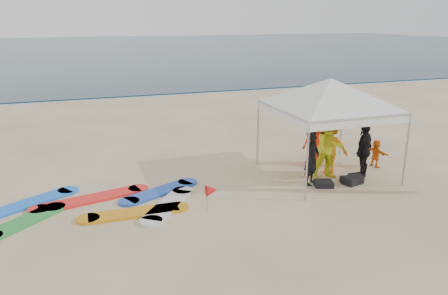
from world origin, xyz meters
TOP-DOWN VIEW (x-y plane):
  - ground at (0.00, 0.00)m, footprint 120.00×120.00m
  - ocean at (0.00, 60.00)m, footprint 160.00×84.00m
  - shoreline_foam at (0.00, 18.20)m, footprint 160.00×1.20m
  - person_black_a at (3.34, 2.17)m, footprint 0.67×0.64m
  - person_yellow at (4.05, 2.44)m, footprint 0.98×0.82m
  - person_orange_a at (4.34, 2.82)m, footprint 1.21×0.99m
  - person_black_b at (5.03, 2.14)m, footprint 1.04×0.87m
  - person_orange_b at (4.33, 3.68)m, footprint 0.89×0.66m
  - person_seated at (6.02, 2.82)m, footprint 0.37×0.84m
  - canopy_tent at (4.16, 2.74)m, footprint 4.36×4.36m
  - marker_pennant at (0.18, 1.49)m, footprint 0.28×0.28m
  - gear_pile at (4.26, 1.86)m, footprint 1.59×0.61m
  - surfboard_spread at (-2.39, 2.59)m, footprint 5.47×2.98m

SIDE VIEW (x-z plane):
  - ground at x=0.00m, z-range 0.00..0.00m
  - shoreline_foam at x=0.00m, z-range 0.00..0.01m
  - surfboard_spread at x=-2.39m, z-range 0.00..0.07m
  - ocean at x=0.00m, z-range 0.00..0.08m
  - gear_pile at x=4.26m, z-range -0.01..0.21m
  - person_seated at x=6.02m, z-range 0.00..0.88m
  - marker_pennant at x=0.18m, z-range 0.18..0.81m
  - person_black_a at x=3.34m, z-range 0.00..1.55m
  - person_orange_a at x=4.34m, z-range 0.00..1.64m
  - person_black_b at x=5.03m, z-range 0.00..1.67m
  - person_orange_b at x=4.33m, z-range 0.00..1.67m
  - person_yellow at x=4.05m, z-range 0.00..1.81m
  - canopy_tent at x=4.16m, z-range 1.22..4.51m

